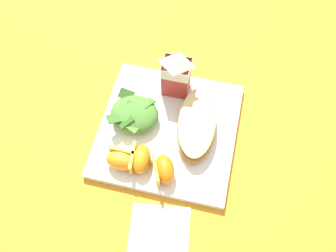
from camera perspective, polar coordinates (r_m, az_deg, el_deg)
name	(u,v)px	position (r m, az deg, el deg)	size (l,w,h in m)	color
ground	(168,132)	(0.76, 0.00, -0.91)	(3.00, 3.00, 0.00)	orange
white_plate	(168,130)	(0.76, 0.00, -0.64)	(0.28, 0.28, 0.02)	white
cheesy_pizza_bread	(197,124)	(0.74, 4.57, 0.25)	(0.10, 0.18, 0.04)	#B77F42
green_salad_pile	(134,114)	(0.75, -5.35, 1.91)	(0.10, 0.10, 0.04)	#4C8433
milk_carton	(176,73)	(0.75, 1.32, 8.33)	(0.06, 0.04, 0.11)	#B7332D
orange_wedge_front	(121,160)	(0.70, -7.40, -5.34)	(0.06, 0.04, 0.04)	orange
orange_wedge_middle	(140,159)	(0.70, -4.40, -5.20)	(0.04, 0.06, 0.04)	orange
orange_wedge_rear	(164,169)	(0.69, -0.68, -6.82)	(0.06, 0.07, 0.04)	orange
paper_napkin	(159,235)	(0.69, -1.42, -16.77)	(0.11, 0.11, 0.00)	white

